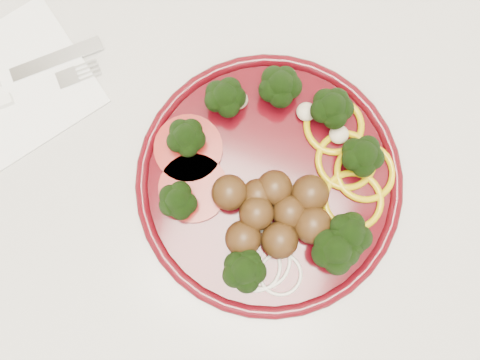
% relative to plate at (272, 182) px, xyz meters
% --- Properties ---
extents(counter, '(2.40, 0.60, 0.90)m').
position_rel_plate_xyz_m(counter, '(0.10, 0.02, -0.47)').
color(counter, white).
rests_on(counter, ground).
extents(plate, '(0.29, 0.29, 0.06)m').
position_rel_plate_xyz_m(plate, '(0.00, 0.00, 0.00)').
color(plate, '#42060C').
rests_on(plate, counter).
extents(napkin, '(0.22, 0.22, 0.00)m').
position_rel_plate_xyz_m(napkin, '(-0.31, 0.01, -0.02)').
color(napkin, white).
rests_on(napkin, counter).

